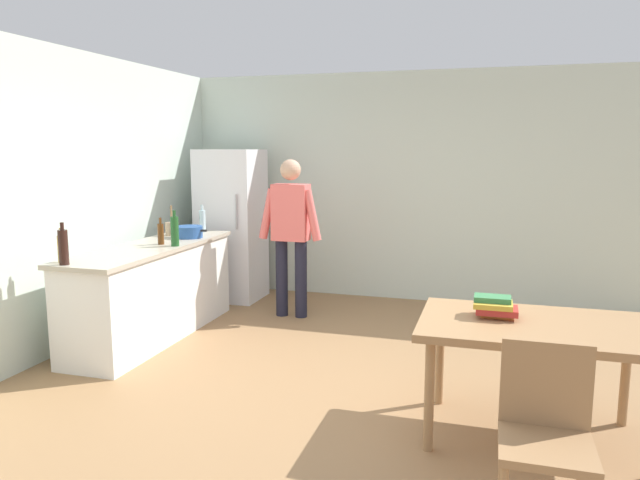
# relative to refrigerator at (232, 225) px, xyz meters

# --- Properties ---
(ground_plane) EXTENTS (14.00, 14.00, 0.00)m
(ground_plane) POSITION_rel_refrigerator_xyz_m (1.90, -2.40, -0.90)
(ground_plane) COLOR #936D47
(wall_back) EXTENTS (6.40, 0.12, 2.70)m
(wall_back) POSITION_rel_refrigerator_xyz_m (1.90, 0.60, 0.45)
(wall_back) COLOR silver
(wall_back) RESTS_ON ground_plane
(wall_left) EXTENTS (0.12, 5.60, 2.70)m
(wall_left) POSITION_rel_refrigerator_xyz_m (-0.70, -2.20, 0.45)
(wall_left) COLOR silver
(wall_left) RESTS_ON ground_plane
(kitchen_counter) EXTENTS (0.64, 2.20, 0.90)m
(kitchen_counter) POSITION_rel_refrigerator_xyz_m (-0.10, -1.60, -0.45)
(kitchen_counter) COLOR white
(kitchen_counter) RESTS_ON ground_plane
(refrigerator) EXTENTS (0.70, 0.67, 1.80)m
(refrigerator) POSITION_rel_refrigerator_xyz_m (0.00, 0.00, 0.00)
(refrigerator) COLOR white
(refrigerator) RESTS_ON ground_plane
(person) EXTENTS (0.70, 0.22, 1.70)m
(person) POSITION_rel_refrigerator_xyz_m (0.95, -0.55, 0.08)
(person) COLOR #1E1E2D
(person) RESTS_ON ground_plane
(dining_table) EXTENTS (1.40, 0.90, 0.75)m
(dining_table) POSITION_rel_refrigerator_xyz_m (3.30, -2.70, -0.23)
(dining_table) COLOR #9E754C
(dining_table) RESTS_ON ground_plane
(chair) EXTENTS (0.42, 0.42, 0.91)m
(chair) POSITION_rel_refrigerator_xyz_m (3.30, -3.67, -0.37)
(chair) COLOR #9E754C
(chair) RESTS_ON ground_plane
(cooking_pot) EXTENTS (0.40, 0.28, 0.12)m
(cooking_pot) POSITION_rel_refrigerator_xyz_m (0.01, -1.05, 0.06)
(cooking_pot) COLOR #285193
(cooking_pot) RESTS_ON kitchen_counter
(utensil_jar) EXTENTS (0.11, 0.11, 0.32)m
(utensil_jar) POSITION_rel_refrigerator_xyz_m (-0.25, -0.98, 0.08)
(utensil_jar) COLOR tan
(utensil_jar) RESTS_ON kitchen_counter
(bottle_wine_dark) EXTENTS (0.08, 0.08, 0.34)m
(bottle_wine_dark) POSITION_rel_refrigerator_xyz_m (-0.23, -2.62, 0.15)
(bottle_wine_dark) COLOR black
(bottle_wine_dark) RESTS_ON kitchen_counter
(bottle_wine_green) EXTENTS (0.08, 0.08, 0.34)m
(bottle_wine_green) POSITION_rel_refrigerator_xyz_m (0.14, -1.56, 0.15)
(bottle_wine_green) COLOR #1E5123
(bottle_wine_green) RESTS_ON kitchen_counter
(bottle_beer_brown) EXTENTS (0.06, 0.06, 0.26)m
(bottle_beer_brown) POSITION_rel_refrigerator_xyz_m (-0.04, -1.52, 0.11)
(bottle_beer_brown) COLOR #5B3314
(bottle_beer_brown) RESTS_ON kitchen_counter
(bottle_water_clear) EXTENTS (0.07, 0.07, 0.30)m
(bottle_water_clear) POSITION_rel_refrigerator_xyz_m (-0.05, -0.65, 0.13)
(bottle_water_clear) COLOR silver
(bottle_water_clear) RESTS_ON kitchen_counter
(bottle_oil_amber) EXTENTS (0.06, 0.06, 0.28)m
(bottle_oil_amber) POSITION_rel_refrigerator_xyz_m (-0.32, -2.54, 0.12)
(bottle_oil_amber) COLOR #996619
(bottle_oil_amber) RESTS_ON kitchen_counter
(book_stack) EXTENTS (0.27, 0.21, 0.13)m
(book_stack) POSITION_rel_refrigerator_xyz_m (3.06, -2.63, -0.08)
(book_stack) COLOR orange
(book_stack) RESTS_ON dining_table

